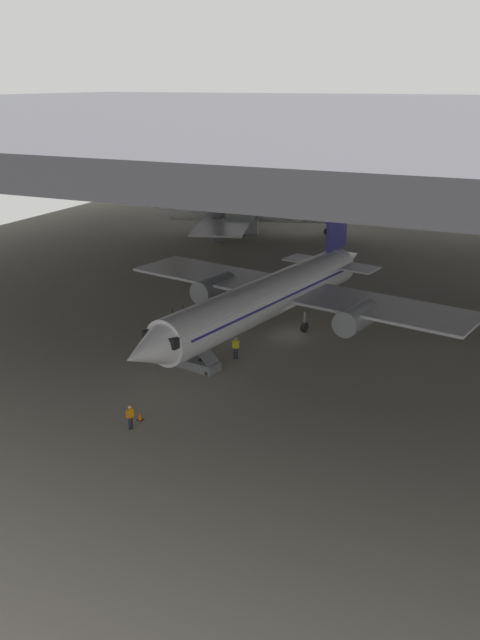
{
  "coord_description": "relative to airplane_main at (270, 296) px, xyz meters",
  "views": [
    {
      "loc": [
        19.54,
        -51.28,
        20.41
      ],
      "look_at": [
        -1.66,
        -5.05,
        2.45
      ],
      "focal_mm": 38.1,
      "sensor_mm": 36.0,
      "label": 1
    }
  ],
  "objects": [
    {
      "name": "ground_plane",
      "position": [
        0.85,
        0.73,
        -3.31
      ],
      "size": [
        110.0,
        110.0,
        0.0
      ],
      "primitive_type": "plane",
      "color": "gray"
    },
    {
      "name": "hangar_structure",
      "position": [
        0.76,
        14.53,
        14.46
      ],
      "size": [
        121.0,
        99.0,
        18.42
      ],
      "color": "#4C4F54",
      "rests_on": "ground_plane"
    },
    {
      "name": "airplane_main",
      "position": [
        0.0,
        0.0,
        0.0
      ],
      "size": [
        33.04,
        33.79,
        10.73
      ],
      "color": "white",
      "rests_on": "ground_plane"
    },
    {
      "name": "boarding_stairs",
      "position": [
        -2.25,
        -9.18,
        -2.6
      ],
      "size": [
        4.23,
        2.15,
        4.51
      ],
      "color": "slate",
      "rests_on": "ground_plane"
    },
    {
      "name": "crew_worker_near_nose",
      "position": [
        -1.37,
        -19.35,
        -2.38
      ],
      "size": [
        0.37,
        0.49,
        1.63
      ],
      "color": "#232838",
      "rests_on": "ground_plane"
    },
    {
      "name": "crew_worker_by_stairs",
      "position": [
        -0.24,
        -6.36,
        -2.31
      ],
      "size": [
        0.51,
        0.35,
        1.75
      ],
      "color": "#232838",
      "rests_on": "ground_plane"
    },
    {
      "name": "airplane_distant",
      "position": [
        -16.73,
        36.95,
        0.05
      ],
      "size": [
        34.09,
        33.73,
        10.98
      ],
      "color": "white",
      "rests_on": "ground_plane"
    },
    {
      "name": "traffic_cone_orange",
      "position": [
        -1.51,
        -18.07,
        -3.02
      ],
      "size": [
        0.36,
        0.36,
        0.6
      ],
      "color": "black",
      "rests_on": "ground_plane"
    },
    {
      "name": "baggage_tug",
      "position": [
        -5.69,
        10.01,
        -2.79
      ],
      "size": [
        1.64,
        2.39,
        0.9
      ],
      "color": "yellow",
      "rests_on": "ground_plane"
    }
  ]
}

